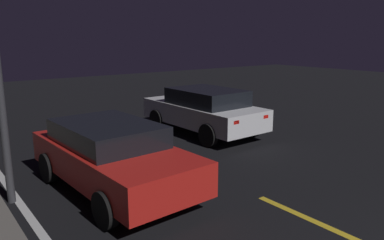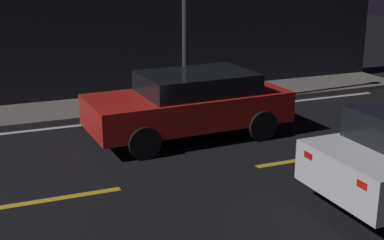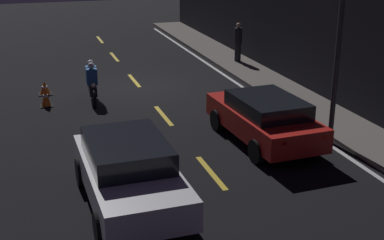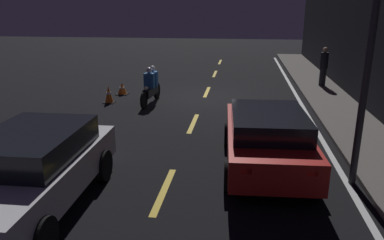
# 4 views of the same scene
# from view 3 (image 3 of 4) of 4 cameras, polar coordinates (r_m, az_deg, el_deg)

# --- Properties ---
(ground_plane) EXTENTS (56.00, 56.00, 0.00)m
(ground_plane) POSITION_cam_3_polar(r_m,az_deg,el_deg) (20.30, -5.60, 3.50)
(ground_plane) COLOR black
(raised_curb) EXTENTS (28.00, 1.78, 0.11)m
(raised_curb) POSITION_cam_3_polar(r_m,az_deg,el_deg) (21.78, 6.99, 4.69)
(raised_curb) COLOR #605B56
(raised_curb) RESTS_ON ground
(lane_dash_a) EXTENTS (2.00, 0.14, 0.01)m
(lane_dash_a) POSITION_cam_3_polar(r_m,az_deg,el_deg) (29.90, -9.79, 8.45)
(lane_dash_a) COLOR gold
(lane_dash_a) RESTS_ON ground
(lane_dash_b) EXTENTS (2.00, 0.14, 0.01)m
(lane_dash_b) POSITION_cam_3_polar(r_m,az_deg,el_deg) (25.54, -8.29, 6.69)
(lane_dash_b) COLOR gold
(lane_dash_b) RESTS_ON ground
(lane_dash_c) EXTENTS (2.00, 0.14, 0.01)m
(lane_dash_c) POSITION_cam_3_polar(r_m,az_deg,el_deg) (21.24, -6.19, 4.21)
(lane_dash_c) COLOR gold
(lane_dash_c) RESTS_ON ground
(lane_dash_d) EXTENTS (2.00, 0.14, 0.01)m
(lane_dash_d) POSITION_cam_3_polar(r_m,az_deg,el_deg) (17.04, -3.06, 0.47)
(lane_dash_d) COLOR gold
(lane_dash_d) RESTS_ON ground
(lane_dash_e) EXTENTS (2.00, 0.14, 0.01)m
(lane_dash_e) POSITION_cam_3_polar(r_m,az_deg,el_deg) (13.04, 2.05, -5.61)
(lane_dash_e) COLOR gold
(lane_dash_e) RESTS_ON ground
(lane_solid_kerb) EXTENTS (25.20, 0.14, 0.01)m
(lane_solid_kerb) POSITION_cam_3_polar(r_m,az_deg,el_deg) (21.35, 4.18, 4.34)
(lane_solid_kerb) COLOR silver
(lane_solid_kerb) RESTS_ON ground
(taxi_red) EXTENTS (4.17, 2.02, 1.34)m
(taxi_red) POSITION_cam_3_polar(r_m,az_deg,el_deg) (14.76, 7.71, 0.29)
(taxi_red) COLOR red
(taxi_red) RESTS_ON ground
(sedan_white) EXTENTS (4.19, 1.98, 1.42)m
(sedan_white) POSITION_cam_3_polar(r_m,az_deg,el_deg) (11.37, -6.75, -5.42)
(sedan_white) COLOR silver
(sedan_white) RESTS_ON ground
(motorcycle) EXTENTS (2.23, 0.40, 1.38)m
(motorcycle) POSITION_cam_3_polar(r_m,az_deg,el_deg) (18.74, -10.63, 3.97)
(motorcycle) COLOR black
(motorcycle) RESTS_ON ground
(traffic_cone_near) EXTENTS (0.49, 0.49, 0.48)m
(traffic_cone_near) POSITION_cam_3_polar(r_m,az_deg,el_deg) (19.95, -15.44, 3.30)
(traffic_cone_near) COLOR black
(traffic_cone_near) RESTS_ON ground
(traffic_cone_mid) EXTENTS (0.40, 0.40, 0.65)m
(traffic_cone_mid) POSITION_cam_3_polar(r_m,az_deg,el_deg) (18.50, -15.35, 2.36)
(traffic_cone_mid) COLOR black
(traffic_cone_mid) RESTS_ON ground
(pedestrian) EXTENTS (0.34, 0.34, 1.70)m
(pedestrian) POSITION_cam_3_polar(r_m,az_deg,el_deg) (23.89, 4.93, 8.32)
(pedestrian) COLOR black
(pedestrian) RESTS_ON raised_curb
(street_lamp) EXTENTS (0.28, 0.28, 5.76)m
(street_lamp) POSITION_cam_3_polar(r_m,az_deg,el_deg) (14.50, 15.53, 9.65)
(street_lamp) COLOR #333338
(street_lamp) RESTS_ON ground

